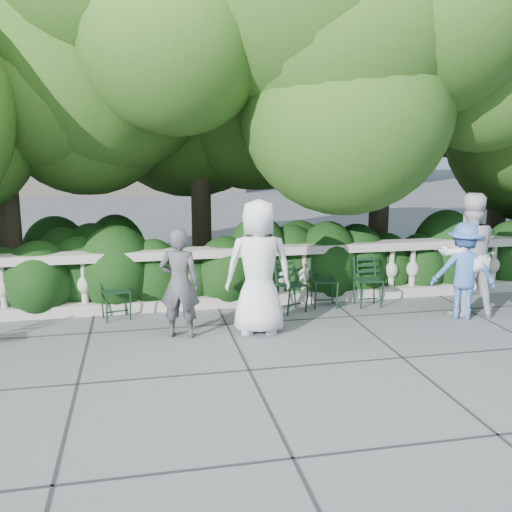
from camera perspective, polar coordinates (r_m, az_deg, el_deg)
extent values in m
plane|color=#505158|center=(8.04, 1.46, -8.39)|extent=(90.00, 90.00, 0.00)
cube|color=#9E998E|center=(9.69, -0.96, -4.37)|extent=(12.00, 0.32, 0.18)
cube|color=#9E998E|center=(9.50, -0.98, 0.52)|extent=(12.00, 0.36, 0.14)
cylinder|color=#3F3023|center=(11.08, -23.47, 3.60)|extent=(0.40, 0.40, 2.80)
cylinder|color=#3F3023|center=(11.48, -5.52, 6.22)|extent=(0.40, 0.40, 3.40)
ellipsoid|color=#1D3D10|center=(11.05, -5.49, 20.28)|extent=(6.24, 6.24, 4.68)
cylinder|color=#3F3023|center=(11.73, 12.21, 5.15)|extent=(0.40, 0.40, 3.00)
ellipsoid|color=#1D3D10|center=(11.31, 13.72, 17.16)|extent=(5.52, 5.52, 4.14)
cylinder|color=#3F3023|center=(13.65, 22.95, 4.51)|extent=(0.40, 0.40, 2.60)
imported|color=silver|center=(8.08, 0.27, -1.13)|extent=(1.00, 0.70, 1.94)
imported|color=#404146|center=(8.02, -7.65, -2.74)|extent=(0.65, 0.51, 1.55)
imported|color=silver|center=(9.54, 20.36, 0.11)|extent=(1.02, 0.84, 1.95)
imported|color=#365DA2|center=(9.40, 20.08, -1.39)|extent=(1.11, 0.87, 1.51)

